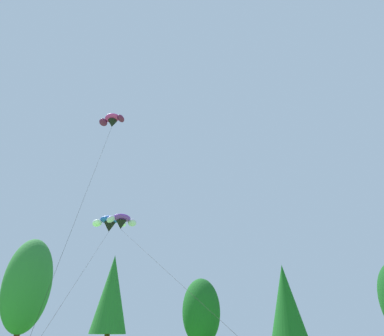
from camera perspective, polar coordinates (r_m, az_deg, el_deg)
name	(u,v)px	position (r m, az deg, el deg)	size (l,w,h in m)	color
treeline_tree_b	(27,285)	(49.09, -25.76, -17.10)	(5.68, 5.68, 14.39)	#472D19
treeline_tree_c	(111,293)	(45.84, -13.29, -19.62)	(4.32, 4.32, 12.37)	#472D19
treeline_tree_d	(201,311)	(41.39, 1.55, -22.78)	(4.22, 4.22, 8.96)	#472D19
treeline_tree_e	(286,300)	(43.02, 15.34, -20.48)	(3.93, 3.93, 10.57)	#472D19
parafoil_kite_high_blue_white	(109,223)	(33.97, -13.60, -8.94)	(4.68, 17.53, 12.09)	blue
parafoil_kite_mid_purple	(122,221)	(32.56, -11.67, -8.67)	(12.56, 17.97, 11.86)	purple
parafoil_kite_far_magenta	(112,121)	(30.65, -13.18, 7.69)	(2.73, 10.71, 18.90)	#D12893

